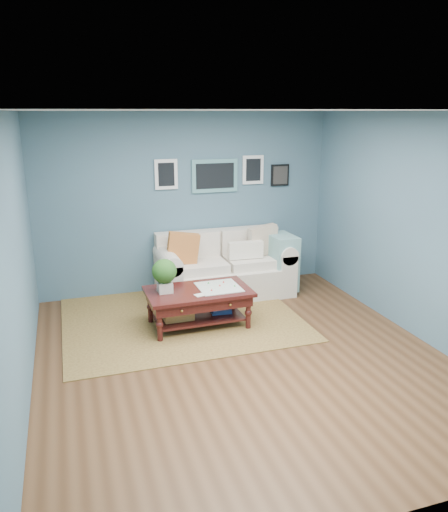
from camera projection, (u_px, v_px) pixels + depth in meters
name	position (u px, v px, depth m)	size (l,w,h in m)	color
room_shell	(243.00, 240.00, 5.35)	(5.00, 5.02, 2.70)	brown
area_rug	(182.00, 319.00, 6.71)	(3.08, 2.47, 0.01)	brown
loveseat	(229.00, 267.00, 7.56)	(2.05, 0.93, 1.05)	beige
coffee_table	(193.00, 296.00, 6.38)	(1.34, 0.79, 0.93)	black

